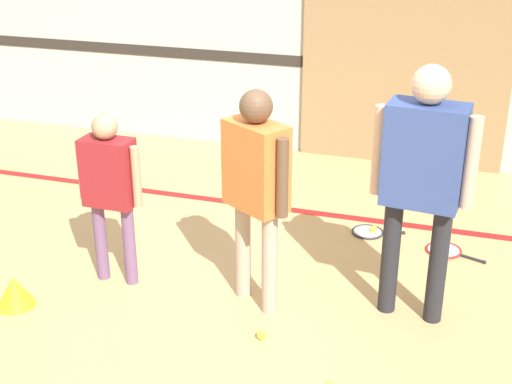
% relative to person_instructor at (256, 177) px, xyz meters
% --- Properties ---
extents(ground_plane, '(16.00, 16.00, 0.00)m').
position_rel_person_instructor_xyz_m(ground_plane, '(-0.23, -0.18, -0.98)').
color(ground_plane, tan).
extents(wall_back, '(16.00, 0.07, 3.20)m').
position_rel_person_instructor_xyz_m(wall_back, '(-0.23, 3.23, 0.61)').
color(wall_back, beige).
rests_on(wall_back, ground_plane).
extents(wall_panel, '(2.15, 0.05, 2.22)m').
position_rel_person_instructor_xyz_m(wall_panel, '(0.61, 3.17, 0.13)').
color(wall_panel, '#93754C').
rests_on(wall_panel, ground_plane).
extents(floor_stripe, '(14.40, 0.10, 0.01)m').
position_rel_person_instructor_xyz_m(floor_stripe, '(-0.23, 1.61, -0.98)').
color(floor_stripe, red).
rests_on(floor_stripe, ground_plane).
extents(person_instructor, '(0.52, 0.44, 1.59)m').
position_rel_person_instructor_xyz_m(person_instructor, '(0.00, 0.00, 0.00)').
color(person_instructor, tan).
rests_on(person_instructor, ground_plane).
extents(person_student_left, '(0.50, 0.21, 1.33)m').
position_rel_person_instructor_xyz_m(person_student_left, '(-1.11, -0.01, -0.16)').
color(person_student_left, '#6B4C70').
rests_on(person_student_left, ground_plane).
extents(person_student_right, '(0.68, 0.33, 1.79)m').
position_rel_person_instructor_xyz_m(person_student_right, '(1.08, 0.18, 0.12)').
color(person_student_right, '#232328').
rests_on(person_student_right, ground_plane).
extents(racket_spare_on_floor, '(0.49, 0.34, 0.03)m').
position_rel_person_instructor_xyz_m(racket_spare_on_floor, '(0.61, 1.36, -0.97)').
color(racket_spare_on_floor, '#28282D').
rests_on(racket_spare_on_floor, ground_plane).
extents(racket_second_spare, '(0.53, 0.38, 0.03)m').
position_rel_person_instructor_xyz_m(racket_second_spare, '(1.27, 1.21, -0.97)').
color(racket_second_spare, red).
rests_on(racket_second_spare, ground_plane).
extents(tennis_ball_near_instructor, '(0.07, 0.07, 0.07)m').
position_rel_person_instructor_xyz_m(tennis_ball_near_instructor, '(0.17, -0.42, -0.95)').
color(tennis_ball_near_instructor, '#CCE038').
rests_on(tennis_ball_near_instructor, ground_plane).
extents(tennis_ball_by_spare_racket, '(0.07, 0.07, 0.07)m').
position_rel_person_instructor_xyz_m(tennis_ball_by_spare_racket, '(0.64, 1.38, -0.95)').
color(tennis_ball_by_spare_racket, '#CCE038').
rests_on(tennis_ball_by_spare_racket, ground_plane).
extents(training_cone, '(0.28, 0.28, 0.23)m').
position_rel_person_instructor_xyz_m(training_cone, '(-1.64, -0.56, -0.87)').
color(training_cone, yellow).
rests_on(training_cone, ground_plane).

